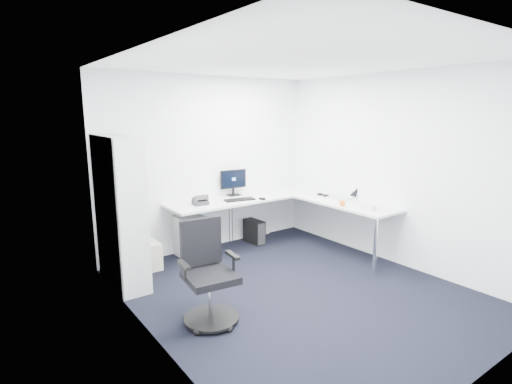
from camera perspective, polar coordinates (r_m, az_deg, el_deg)
ground at (r=5.05m, az=5.82°, el=-13.92°), size 4.20×4.20×0.00m
ceiling at (r=4.60m, az=6.53°, el=18.13°), size 4.20×4.20×0.00m
wall_back at (r=6.33m, az=-6.72°, el=4.03°), size 3.60×0.02×2.70m
wall_front at (r=3.43m, az=30.47°, el=-3.83°), size 3.60×0.02×2.70m
wall_left at (r=3.70m, az=-15.00°, el=-1.59°), size 0.02×4.20×2.70m
wall_right at (r=5.99m, az=19.06°, el=3.05°), size 0.02×4.20×2.70m
l_desk at (r=6.25m, az=1.08°, el=-4.87°), size 2.77×1.55×0.81m
drawer_pedestal at (r=6.14m, az=-9.16°, el=-6.30°), size 0.40×0.49×0.61m
bookshelf at (r=5.18m, az=-18.81°, el=-2.76°), size 0.37×0.94×1.88m
task_chair at (r=4.17m, az=-6.55°, el=-11.60°), size 0.66×0.66×1.06m
black_pc_tower at (r=6.68m, az=-0.25°, el=-5.65°), size 0.19×0.40×0.39m
beige_pc_tower at (r=5.85m, az=-14.64°, el=-8.63°), size 0.20×0.41×0.38m
power_strip at (r=7.14m, az=0.92°, el=-6.01°), size 0.32×0.11×0.04m
monitor at (r=6.50m, az=-3.23°, el=1.39°), size 0.46×0.18×0.44m
black_keyboard at (r=6.17m, az=-2.36°, el=-1.09°), size 0.49×0.25×0.02m
mouse at (r=6.21m, az=0.90°, el=-0.97°), size 0.07×0.10×0.03m
desk_phone at (r=5.94m, az=-7.98°, el=-1.10°), size 0.22×0.22×0.14m
laptop at (r=6.41m, az=11.82°, el=0.26°), size 0.44×0.44×0.27m
white_keyboard at (r=6.25m, az=10.14°, el=-1.15°), size 0.16×0.38×0.01m
headphones at (r=6.59m, az=9.55°, el=-0.31°), size 0.13×0.21×0.05m
orange_fruit at (r=5.92m, az=12.24°, el=-1.57°), size 0.09×0.09×0.09m
tissue_box at (r=5.81m, az=15.51°, el=-2.01°), size 0.16×0.25×0.08m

